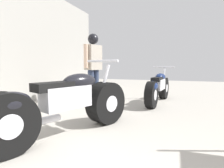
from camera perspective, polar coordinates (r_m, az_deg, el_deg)
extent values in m
plane|color=#A8A399|center=(3.94, 9.54, -7.99)|extent=(15.85, 15.85, 0.00)
cube|color=#A3A099|center=(5.18, -24.79, 11.37)|extent=(0.08, 7.26, 2.97)
cylinder|color=black|center=(3.09, -1.82, -5.51)|extent=(0.49, 0.70, 0.66)
cylinder|color=silver|center=(3.09, -1.82, -5.51)|extent=(0.34, 0.33, 0.25)
cylinder|color=black|center=(2.28, -28.81, -10.34)|extent=(0.49, 0.70, 0.66)
cylinder|color=silver|center=(2.28, -28.81, -10.34)|extent=(0.34, 0.33, 0.25)
cube|color=silver|center=(2.57, -13.25, -3.77)|extent=(0.48, 0.70, 0.29)
ellipsoid|color=black|center=(2.69, -9.42, 0.67)|extent=(0.45, 0.59, 0.23)
cube|color=black|center=(2.45, -16.85, -0.70)|extent=(0.40, 0.54, 0.10)
ellipsoid|color=black|center=(2.25, -27.83, -5.12)|extent=(0.42, 0.52, 0.25)
cylinder|color=silver|center=(3.01, -2.37, 0.12)|extent=(0.15, 0.26, 0.60)
cylinder|color=silver|center=(2.97, -2.95, 6.76)|extent=(0.60, 0.28, 0.04)
cylinder|color=silver|center=(2.60, -20.60, -10.29)|extent=(0.31, 0.55, 0.09)
cylinder|color=black|center=(5.48, 14.95, -1.17)|extent=(0.24, 0.59, 0.58)
cylinder|color=silver|center=(5.48, 14.95, -1.17)|extent=(0.20, 0.24, 0.22)
cylinder|color=black|center=(4.22, 11.52, -3.13)|extent=(0.24, 0.59, 0.58)
cylinder|color=silver|center=(4.22, 11.52, -3.13)|extent=(0.20, 0.24, 0.22)
cube|color=silver|center=(4.83, 13.50, -0.11)|extent=(0.29, 0.60, 0.25)
ellipsoid|color=navy|center=(5.01, 14.04, 1.94)|extent=(0.30, 0.50, 0.20)
cube|color=black|center=(4.66, 13.11, 1.36)|extent=(0.26, 0.46, 0.09)
ellipsoid|color=navy|center=(4.24, 11.72, -0.63)|extent=(0.29, 0.43, 0.22)
cylinder|color=silver|center=(5.42, 14.95, 1.63)|extent=(0.08, 0.23, 0.52)
cylinder|color=silver|center=(5.37, 14.96, 4.87)|extent=(0.56, 0.11, 0.03)
cylinder|color=silver|center=(4.63, 11.17, -3.42)|extent=(0.15, 0.50, 0.08)
cylinder|color=#2D3851|center=(4.85, -6.19, -0.59)|extent=(0.19, 0.19, 0.80)
cylinder|color=#2D3851|center=(5.00, -4.75, -0.38)|extent=(0.19, 0.19, 0.80)
cube|color=#B2A899|center=(4.90, -5.54, 7.74)|extent=(0.34, 0.49, 0.61)
cylinder|color=beige|center=(4.69, -7.66, 8.12)|extent=(0.13, 0.13, 0.56)
cylinder|color=beige|center=(5.12, -3.61, 7.96)|extent=(0.13, 0.13, 0.56)
sphere|color=black|center=(4.93, -5.59, 12.83)|extent=(0.22, 0.22, 0.22)
sphere|color=black|center=(4.94, -5.59, 13.02)|extent=(0.26, 0.26, 0.26)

